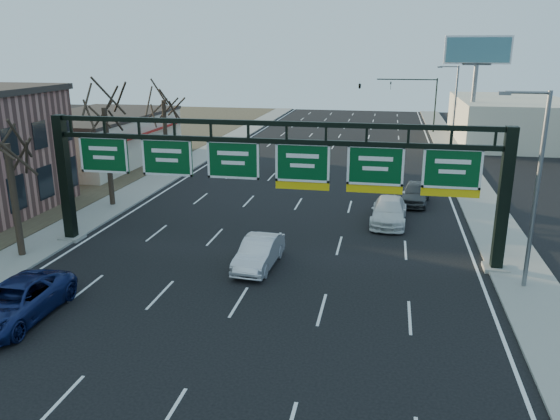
% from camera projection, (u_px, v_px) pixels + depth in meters
% --- Properties ---
extents(ground, '(160.00, 160.00, 0.00)m').
position_uv_depth(ground, '(226.00, 323.00, 22.06)').
color(ground, black).
rests_on(ground, ground).
extents(sidewalk_left, '(3.00, 120.00, 0.12)m').
position_uv_depth(sidewalk_left, '(143.00, 188.00, 43.24)').
color(sidewalk_left, gray).
rests_on(sidewalk_left, ground).
extents(sidewalk_right, '(3.00, 120.00, 0.12)m').
position_uv_depth(sidewalk_right, '(482.00, 205.00, 38.45)').
color(sidewalk_right, gray).
rests_on(sidewalk_right, ground).
extents(dirt_strip_left, '(21.00, 120.00, 0.06)m').
position_uv_depth(dirt_strip_left, '(7.00, 181.00, 45.53)').
color(dirt_strip_left, '#473D2B').
rests_on(dirt_strip_left, ground).
extents(lane_markings, '(21.60, 120.00, 0.01)m').
position_uv_depth(lane_markings, '(303.00, 197.00, 40.86)').
color(lane_markings, white).
rests_on(lane_markings, ground).
extents(sign_gantry, '(24.60, 1.20, 7.20)m').
position_uv_depth(sign_gantry, '(271.00, 170.00, 28.23)').
color(sign_gantry, black).
rests_on(sign_gantry, ground).
extents(cream_strip, '(10.90, 18.40, 4.70)m').
position_uv_depth(cream_strip, '(98.00, 138.00, 52.67)').
color(cream_strip, '#BEB59E').
rests_on(cream_strip, ground).
extents(building_right_distant, '(12.00, 20.00, 5.00)m').
position_uv_depth(building_right_distant, '(509.00, 120.00, 64.61)').
color(building_right_distant, '#BEB59E').
rests_on(building_right_distant, ground).
extents(tree_gantry, '(3.60, 3.60, 8.48)m').
position_uv_depth(tree_gantry, '(3.00, 123.00, 27.13)').
color(tree_gantry, black).
rests_on(tree_gantry, sidewalk_left).
extents(tree_mid, '(3.60, 3.60, 9.24)m').
position_uv_depth(tree_mid, '(103.00, 92.00, 36.32)').
color(tree_mid, black).
rests_on(tree_mid, sidewalk_left).
extents(tree_far, '(3.60, 3.60, 8.86)m').
position_uv_depth(tree_far, '(163.00, 88.00, 45.82)').
color(tree_far, black).
rests_on(tree_far, sidewalk_left).
extents(streetlight_near, '(2.15, 0.22, 9.00)m').
position_uv_depth(streetlight_near, '(535.00, 181.00, 23.92)').
color(streetlight_near, slate).
rests_on(streetlight_near, sidewalk_right).
extents(streetlight_far, '(2.15, 0.22, 9.00)m').
position_uv_depth(streetlight_far, '(454.00, 105.00, 55.88)').
color(streetlight_far, slate).
rests_on(streetlight_far, sidewalk_right).
extents(billboard_right, '(7.00, 0.50, 12.00)m').
position_uv_depth(billboard_right, '(477.00, 64.00, 58.95)').
color(billboard_right, slate).
rests_on(billboard_right, ground).
extents(traffic_signal_mast, '(10.16, 0.54, 7.00)m').
position_uv_depth(traffic_signal_mast, '(388.00, 90.00, 71.13)').
color(traffic_signal_mast, black).
rests_on(traffic_signal_mast, ground).
extents(car_blue_suv, '(2.69, 5.71, 1.58)m').
position_uv_depth(car_blue_suv, '(15.00, 302.00, 22.17)').
color(car_blue_suv, navy).
rests_on(car_blue_suv, ground).
extents(car_silver_sedan, '(1.88, 4.67, 1.51)m').
position_uv_depth(car_silver_sedan, '(259.00, 253.00, 27.60)').
color(car_silver_sedan, silver).
rests_on(car_silver_sedan, ground).
extents(car_white_wagon, '(2.36, 5.37, 1.53)m').
position_uv_depth(car_white_wagon, '(389.00, 211.00, 34.59)').
color(car_white_wagon, white).
rests_on(car_white_wagon, ground).
extents(car_grey_far, '(2.44, 4.80, 1.57)m').
position_uv_depth(car_grey_far, '(415.00, 193.00, 38.87)').
color(car_grey_far, '#3E4143').
rests_on(car_grey_far, ground).
extents(car_silver_distant, '(2.15, 4.84, 1.54)m').
position_uv_depth(car_silver_distant, '(292.00, 165.00, 48.25)').
color(car_silver_distant, silver).
rests_on(car_silver_distant, ground).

